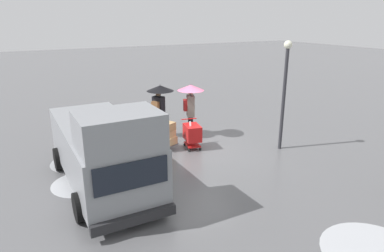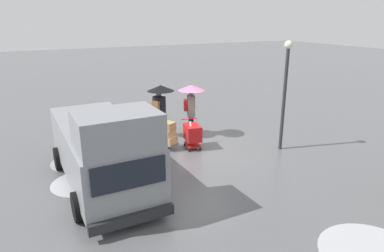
% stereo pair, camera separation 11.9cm
% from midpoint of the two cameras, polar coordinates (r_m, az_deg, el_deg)
% --- Properties ---
extents(ground_plane, '(90.00, 90.00, 0.00)m').
position_cam_midpoint_polar(ground_plane, '(12.35, 1.00, -4.07)').
color(ground_plane, '#5B5B5E').
extents(slush_patch_near_cluster, '(1.77, 1.77, 0.01)m').
position_cam_midpoint_polar(slush_patch_near_cluster, '(12.00, -18.81, -5.72)').
color(slush_patch_near_cluster, '#999BA0').
rests_on(slush_patch_near_cluster, ground).
extents(slush_patch_under_van, '(1.73, 1.73, 0.01)m').
position_cam_midpoint_polar(slush_patch_under_van, '(10.51, -18.23, -9.10)').
color(slush_patch_under_van, '#ADAFB5').
rests_on(slush_patch_under_van, ground).
extents(slush_patch_far_side, '(1.43, 1.43, 0.01)m').
position_cam_midpoint_polar(slush_patch_far_side, '(12.25, -9.84, -4.52)').
color(slush_patch_far_side, '#ADAFB5').
rests_on(slush_patch_far_side, ground).
extents(cargo_van_parked_right, '(2.22, 5.35, 2.60)m').
position_cam_midpoint_polar(cargo_van_parked_right, '(9.63, -14.98, -3.65)').
color(cargo_van_parked_right, gray).
rests_on(cargo_van_parked_right, ground).
extents(shopping_cart_vendor, '(0.70, 0.91, 1.04)m').
position_cam_midpoint_polar(shopping_cart_vendor, '(12.35, -0.23, -1.24)').
color(shopping_cart_vendor, red).
rests_on(shopping_cart_vendor, ground).
extents(hand_dolly_boxes, '(0.73, 0.84, 1.32)m').
position_cam_midpoint_polar(hand_dolly_boxes, '(12.28, -4.36, -1.38)').
color(hand_dolly_boxes, '#515156').
rests_on(hand_dolly_boxes, ground).
extents(pedestrian_pink_side, '(1.04, 1.04, 2.15)m').
position_cam_midpoint_polar(pedestrian_pink_side, '(13.37, -0.52, 4.70)').
color(pedestrian_pink_side, black).
rests_on(pedestrian_pink_side, ground).
extents(pedestrian_black_side, '(1.04, 1.04, 2.15)m').
position_cam_midpoint_polar(pedestrian_black_side, '(13.29, -5.75, 4.53)').
color(pedestrian_black_side, black).
rests_on(pedestrian_black_side, ground).
extents(street_lamp, '(0.28, 0.28, 3.86)m').
position_cam_midpoint_polar(street_lamp, '(12.27, 15.01, 6.72)').
color(street_lamp, '#2D2D33').
rests_on(street_lamp, ground).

